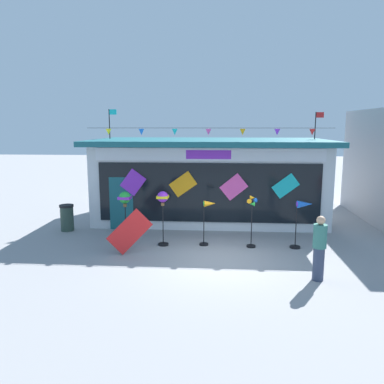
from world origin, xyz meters
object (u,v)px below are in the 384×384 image
Objects in this scene: kite_shop_building at (210,178)px; wind_spinner_right at (303,213)px; wind_spinner_center_left at (208,213)px; person_mid_plaza at (319,248)px; wind_spinner_left at (163,203)px; wind_spinner_far_left at (125,201)px; wind_spinner_center_right at (252,214)px; trash_bin at (67,218)px; display_kite_on_ground at (130,231)px.

wind_spinner_right is (3.06, -4.08, -0.53)m from kite_shop_building.
kite_shop_building reaches higher than wind_spinner_center_left.
person_mid_plaza reaches higher than wind_spinner_center_left.
kite_shop_building is at bearing 70.94° from wind_spinner_left.
wind_spinner_far_left is 1.32m from wind_spinner_left.
wind_spinner_far_left is at bearing 176.81° from wind_spinner_center_right.
trash_bin is (-8.34, 1.50, -0.67)m from wind_spinner_right.
wind_spinner_left is 1.15× the size of wind_spinner_right.
wind_spinner_right is (4.48, 0.01, -0.27)m from wind_spinner_left.
kite_shop_building is 7.37m from person_mid_plaza.
wind_spinner_center_left is 3.01m from wind_spinner_right.
display_kite_on_ground is (2.95, -2.39, 0.19)m from trash_bin.
kite_shop_building is at bearing 109.52° from wind_spinner_center_right.
wind_spinner_center_left is 1.53× the size of trash_bin.
wind_spinner_center_left is 1.41m from wind_spinner_center_right.
wind_spinner_left is 1.20× the size of wind_spinner_center_left.
person_mid_plaza is at bearing -43.04° from wind_spinner_center_left.
wind_spinner_left reaches higher than wind_spinner_far_left.
display_kite_on_ground is (-2.32, -4.98, -1.00)m from kite_shop_building.
wind_spinner_left is 1.51m from wind_spinner_center_left.
wind_spinner_left reaches higher than wind_spinner_center_left.
wind_spinner_center_right is at bearing 12.76° from display_kite_on_ground.
wind_spinner_far_left is 0.96× the size of wind_spinner_left.
wind_spinner_right is 1.20× the size of display_kite_on_ground.
kite_shop_building is 5.53× the size of wind_spinner_center_right.
wind_spinner_center_left is (1.47, 0.09, -0.35)m from wind_spinner_left.
wind_spinner_center_right reaches higher than display_kite_on_ground.
person_mid_plaza is 9.20m from trash_bin.
wind_spinner_center_left is 1.16× the size of display_kite_on_ground.
wind_spinner_center_right is at bearing -12.85° from trash_bin.
wind_spinner_far_left is 1.38m from display_kite_on_ground.
display_kite_on_ground is at bearing -39.02° from trash_bin.
wind_spinner_right is at bearing -1.94° from wind_spinner_far_left.
wind_spinner_far_left is 1.34× the size of display_kite_on_ground.
wind_spinner_far_left reaches higher than person_mid_plaza.
kite_shop_building reaches higher than wind_spinner_right.
wind_spinner_left reaches higher than display_kite_on_ground.
wind_spinner_center_right is 1.60m from wind_spinner_right.
person_mid_plaza is (1.48, -2.59, -0.25)m from wind_spinner_center_right.
kite_shop_building reaches higher than display_kite_on_ground.
person_mid_plaza is 5.54m from display_kite_on_ground.
wind_spinner_far_left is 1.01× the size of wind_spinner_center_right.
wind_spinner_center_left is 0.90× the size of person_mid_plaza.
wind_spinner_far_left is at bearing -27.02° from trash_bin.
wind_spinner_center_right is 1.74× the size of trash_bin.
wind_spinner_far_left is 3.02m from trash_bin.
wind_spinner_center_right is 1.10× the size of wind_spinner_right.
wind_spinner_right is at bearing -53.12° from kite_shop_building.
wind_spinner_center_left is at bearing 3.52° from wind_spinner_left.
display_kite_on_ground is at bearing -114.99° from kite_shop_building.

